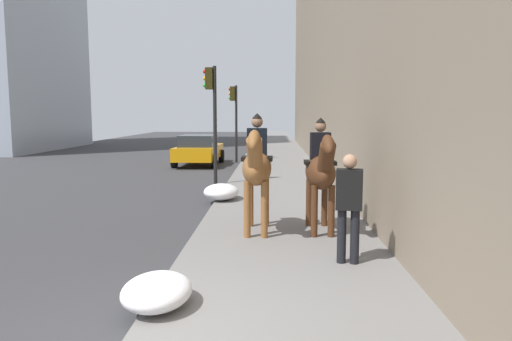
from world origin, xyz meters
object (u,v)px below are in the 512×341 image
at_px(mounted_horse_near, 257,167).
at_px(traffic_light_near_curb, 212,107).
at_px(pedestrian_greeting, 349,201).
at_px(car_near_lane, 199,150).
at_px(traffic_light_far_curb, 234,111).
at_px(mounted_horse_far, 321,170).

relative_size(mounted_horse_near, traffic_light_near_curb, 0.59).
height_order(pedestrian_greeting, traffic_light_near_curb, traffic_light_near_curb).
relative_size(pedestrian_greeting, car_near_lane, 0.40).
bearing_deg(traffic_light_far_curb, pedestrian_greeting, -169.52).
relative_size(mounted_horse_near, pedestrian_greeting, 1.37).
relative_size(mounted_horse_near, traffic_light_far_curb, 0.61).
distance_m(mounted_horse_far, car_near_lane, 14.04).
distance_m(mounted_horse_near, pedestrian_greeting, 2.41).
bearing_deg(traffic_light_far_curb, mounted_horse_near, -173.83).
bearing_deg(mounted_horse_near, mounted_horse_far, 95.40).
bearing_deg(car_near_lane, mounted_horse_far, -160.30).
bearing_deg(mounted_horse_far, mounted_horse_near, -87.65).
xyz_separation_m(pedestrian_greeting, traffic_light_far_curb, (16.58, 3.07, 1.46)).
height_order(mounted_horse_far, traffic_light_near_curb, traffic_light_near_curb).
distance_m(pedestrian_greeting, car_near_lane, 15.97).
bearing_deg(traffic_light_near_curb, pedestrian_greeting, -159.52).
height_order(car_near_lane, traffic_light_far_curb, traffic_light_far_curb).
distance_m(mounted_horse_near, car_near_lane, 13.79).
bearing_deg(traffic_light_near_curb, mounted_horse_far, -155.77).
distance_m(car_near_lane, traffic_light_far_curb, 2.75).
height_order(mounted_horse_far, pedestrian_greeting, mounted_horse_far).
xyz_separation_m(mounted_horse_near, traffic_light_far_curb, (14.71, 1.59, 1.14)).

